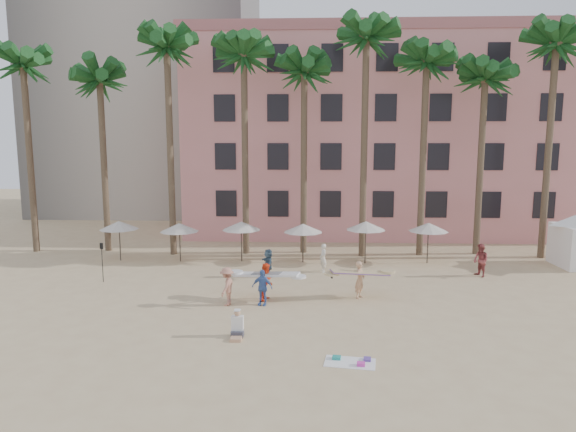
# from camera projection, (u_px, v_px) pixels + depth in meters

# --- Properties ---
(ground) EXTENTS (120.00, 120.00, 0.00)m
(ground) POSITION_uv_depth(u_px,v_px,m) (323.00, 335.00, 20.86)
(ground) COLOR #D1B789
(ground) RESTS_ON ground
(pink_hotel) EXTENTS (35.00, 14.00, 16.00)m
(pink_hotel) POSITION_uv_depth(u_px,v_px,m) (396.00, 138.00, 45.06)
(pink_hotel) COLOR pink
(pink_hotel) RESTS_ON ground
(palm_row) EXTENTS (44.40, 5.40, 16.30)m
(palm_row) POSITION_uv_depth(u_px,v_px,m) (327.00, 61.00, 33.73)
(palm_row) COLOR brown
(palm_row) RESTS_ON ground
(umbrella_row) EXTENTS (22.50, 2.70, 2.73)m
(umbrella_row) POSITION_uv_depth(u_px,v_px,m) (272.00, 227.00, 32.99)
(umbrella_row) COLOR #332B23
(umbrella_row) RESTS_ON ground
(beach_towel) EXTENTS (1.93, 1.26, 0.14)m
(beach_towel) POSITION_uv_depth(u_px,v_px,m) (351.00, 362.00, 18.30)
(beach_towel) COLOR white
(beach_towel) RESTS_ON ground
(carrier_yellow) EXTENTS (3.01, 1.35, 1.88)m
(carrier_yellow) POSITION_uv_depth(u_px,v_px,m) (360.00, 278.00, 25.60)
(carrier_yellow) COLOR tan
(carrier_yellow) RESTS_ON ground
(carrier_white) EXTENTS (3.35, 1.47, 1.85)m
(carrier_white) POSITION_uv_depth(u_px,v_px,m) (267.00, 280.00, 25.35)
(carrier_white) COLOR #F9441A
(carrier_white) RESTS_ON ground
(beachgoers) EXTENTS (14.80, 7.41, 1.91)m
(beachgoers) POSITION_uv_depth(u_px,v_px,m) (318.00, 271.00, 27.47)
(beachgoers) COLOR #953E3E
(beachgoers) RESTS_ON ground
(paddle) EXTENTS (0.18, 0.04, 2.23)m
(paddle) POSITION_uv_depth(u_px,v_px,m) (102.00, 257.00, 28.42)
(paddle) COLOR black
(paddle) RESTS_ON ground
(seated_man) EXTENTS (0.49, 0.86, 1.11)m
(seated_man) POSITION_uv_depth(u_px,v_px,m) (237.00, 328.00, 20.63)
(seated_man) COLOR #3F3F4C
(seated_man) RESTS_ON ground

